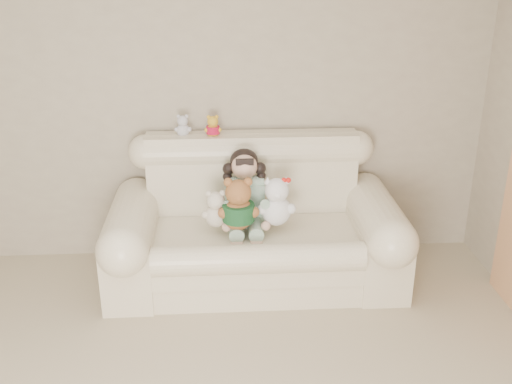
{
  "coord_description": "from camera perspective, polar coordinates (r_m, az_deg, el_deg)",
  "views": [
    {
      "loc": [
        0.22,
        -1.94,
        2.32
      ],
      "look_at": [
        0.46,
        1.9,
        0.75
      ],
      "focal_mm": 42.61,
      "sensor_mm": 36.0,
      "label": 1
    }
  ],
  "objects": [
    {
      "name": "wall_back",
      "position": [
        4.56,
        -6.38,
        9.18
      ],
      "size": [
        4.5,
        0.0,
        4.5
      ],
      "primitive_type": "plane",
      "rotation": [
        1.57,
        0.0,
        0.0
      ],
      "color": "#ACA188",
      "rests_on": "ground"
    },
    {
      "name": "sofa",
      "position": [
        4.33,
        -0.08,
        -2.38
      ],
      "size": [
        2.1,
        0.95,
        1.03
      ],
      "primitive_type": null,
      "color": "#F9E9C9",
      "rests_on": "floor"
    },
    {
      "name": "seated_child",
      "position": [
        4.33,
        -1.09,
        0.38
      ],
      "size": [
        0.39,
        0.45,
        0.58
      ],
      "primitive_type": null,
      "rotation": [
        0.0,
        0.0,
        0.09
      ],
      "color": "#316F48",
      "rests_on": "sofa"
    },
    {
      "name": "brown_teddy",
      "position": [
        4.11,
        -1.67,
        -0.67
      ],
      "size": [
        0.34,
        0.3,
        0.44
      ],
      "primitive_type": null,
      "rotation": [
        0.0,
        0.0,
        0.34
      ],
      "color": "brown",
      "rests_on": "sofa"
    },
    {
      "name": "white_cat",
      "position": [
        4.18,
        1.95,
        -0.41
      ],
      "size": [
        0.29,
        0.23,
        0.42
      ],
      "primitive_type": null,
      "rotation": [
        0.0,
        0.0,
        0.09
      ],
      "color": "white",
      "rests_on": "sofa"
    },
    {
      "name": "cream_teddy",
      "position": [
        4.18,
        -3.79,
        -1.24
      ],
      "size": [
        0.2,
        0.16,
        0.32
      ],
      "primitive_type": null,
      "rotation": [
        0.0,
        0.0,
        0.01
      ],
      "color": "beige",
      "rests_on": "sofa"
    },
    {
      "name": "yellow_mini_bear",
      "position": [
        4.45,
        -4.08,
        6.37
      ],
      "size": [
        0.14,
        0.12,
        0.2
      ],
      "primitive_type": null,
      "rotation": [
        0.0,
        0.0,
        0.18
      ],
      "color": "gold",
      "rests_on": "sofa"
    },
    {
      "name": "grey_mini_plush",
      "position": [
        4.48,
        -6.89,
        6.39
      ],
      "size": [
        0.16,
        0.14,
        0.2
      ],
      "primitive_type": null,
      "rotation": [
        0.0,
        0.0,
        0.43
      ],
      "color": "silver",
      "rests_on": "sofa"
    }
  ]
}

